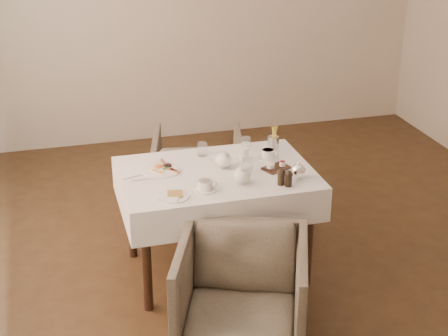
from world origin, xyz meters
TOP-DOWN VIEW (x-y plane):
  - table at (-0.56, -0.13)m, footprint 1.28×0.88m
  - armchair_near at (-0.62, -0.95)m, footprint 0.96×0.97m
  - armchair_far at (-0.47, 0.80)m, footprint 0.86×0.87m
  - breakfast_plate at (-0.90, -0.01)m, footprint 0.26×0.26m
  - side_plate at (-0.91, -0.43)m, footprint 0.20×0.19m
  - teapot_centre at (-0.49, -0.07)m, footprint 0.19×0.17m
  - teapot_front at (-0.44, -0.34)m, footprint 0.18×0.15m
  - creamer at (-0.32, 0.02)m, footprint 0.08×0.08m
  - teacup_near at (-0.69, -0.38)m, footprint 0.14×0.14m
  - teacup_far at (-0.16, -0.01)m, footprint 0.14×0.14m
  - glass_left at (-0.58, 0.17)m, footprint 0.08×0.08m
  - glass_mid at (-0.36, -0.19)m, footprint 0.08×0.08m
  - glass_right at (-0.25, 0.19)m, footprint 0.08×0.08m
  - condiment_board at (-0.16, -0.19)m, footprint 0.21×0.18m
  - pepper_mill_left at (-0.21, -0.42)m, footprint 0.07×0.07m
  - pepper_mill_right at (-0.17, -0.46)m, footprint 0.06×0.06m
  - silver_pot at (-0.08, -0.37)m, footprint 0.12×0.11m
  - fries_cup at (-0.07, 0.14)m, footprint 0.08×0.08m
  - cutlery_fork at (-1.07, -0.06)m, footprint 0.20×0.08m
  - cutlery_knife at (-1.03, -0.12)m, footprint 0.18×0.02m

SIDE VIEW (x-z plane):
  - armchair_far at x=-0.47m, z-range 0.00..0.66m
  - armchair_near at x=-0.62m, z-range 0.00..0.68m
  - table at x=-0.56m, z-range 0.26..1.02m
  - cutlery_knife at x=-1.03m, z-range 0.76..0.76m
  - cutlery_fork at x=-1.07m, z-range 0.76..0.76m
  - side_plate at x=-0.91m, z-range 0.75..0.77m
  - breakfast_plate at x=-0.90m, z-range 0.75..0.78m
  - condiment_board at x=-0.16m, z-range 0.75..0.79m
  - teacup_far at x=-0.16m, z-range 0.75..0.82m
  - teacup_near at x=-0.69m, z-range 0.75..0.82m
  - creamer at x=-0.32m, z-range 0.76..0.84m
  - glass_right at x=-0.25m, z-range 0.76..0.85m
  - glass_left at x=-0.58m, z-range 0.76..0.85m
  - glass_mid at x=-0.36m, z-range 0.76..0.85m
  - pepper_mill_right at x=-0.17m, z-range 0.76..0.86m
  - pepper_mill_left at x=-0.21m, z-range 0.76..0.87m
  - silver_pot at x=-0.08m, z-range 0.76..0.88m
  - teapot_front at x=-0.44m, z-range 0.76..0.88m
  - teapot_centre at x=-0.49m, z-range 0.76..0.88m
  - fries_cup at x=-0.07m, z-range 0.74..0.92m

